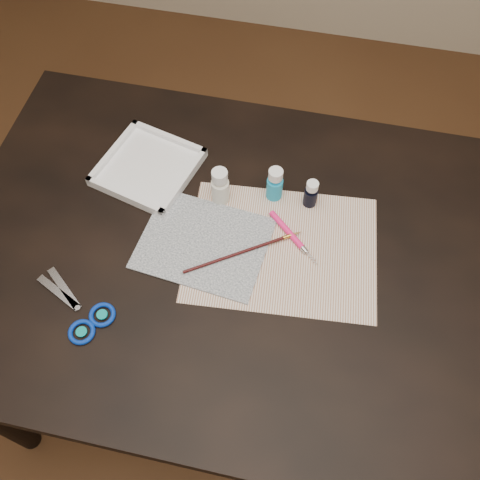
% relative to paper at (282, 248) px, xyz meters
% --- Properties ---
extents(ground, '(3.50, 3.50, 0.02)m').
position_rel_paper_xyz_m(ground, '(-0.09, -0.03, -0.76)').
color(ground, '#422614').
rests_on(ground, ground).
extents(table, '(1.30, 0.90, 0.75)m').
position_rel_paper_xyz_m(table, '(-0.09, -0.03, -0.38)').
color(table, black).
rests_on(table, ground).
extents(paper, '(0.44, 0.35, 0.00)m').
position_rel_paper_xyz_m(paper, '(0.00, 0.00, 0.00)').
color(paper, silver).
rests_on(paper, table).
extents(canvas, '(0.30, 0.25, 0.00)m').
position_rel_paper_xyz_m(canvas, '(-0.17, -0.03, 0.00)').
color(canvas, black).
rests_on(canvas, paper).
extents(paint_bottle_white, '(0.05, 0.05, 0.10)m').
position_rel_paper_xyz_m(paint_bottle_white, '(-0.16, 0.10, 0.05)').
color(paint_bottle_white, silver).
rests_on(paint_bottle_white, table).
extents(paint_bottle_cyan, '(0.04, 0.04, 0.09)m').
position_rel_paper_xyz_m(paint_bottle_cyan, '(-0.04, 0.14, 0.05)').
color(paint_bottle_cyan, '#199ACA').
rests_on(paint_bottle_cyan, table).
extents(paint_bottle_navy, '(0.04, 0.04, 0.08)m').
position_rel_paper_xyz_m(paint_bottle_navy, '(0.04, 0.13, 0.04)').
color(paint_bottle_navy, black).
rests_on(paint_bottle_navy, table).
extents(paintbrush, '(0.24, 0.16, 0.01)m').
position_rel_paper_xyz_m(paintbrush, '(-0.08, -0.03, 0.01)').
color(paintbrush, black).
rests_on(paintbrush, canvas).
extents(craft_knife, '(0.13, 0.12, 0.01)m').
position_rel_paper_xyz_m(craft_knife, '(0.02, 0.03, 0.01)').
color(craft_knife, '#FF1D71').
rests_on(craft_knife, paper).
extents(scissors, '(0.24, 0.19, 0.01)m').
position_rel_paper_xyz_m(scissors, '(-0.41, -0.23, 0.00)').
color(scissors, silver).
rests_on(scissors, table).
extents(palette_tray, '(0.26, 0.26, 0.03)m').
position_rel_paper_xyz_m(palette_tray, '(-0.35, 0.15, 0.01)').
color(palette_tray, white).
rests_on(palette_tray, table).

